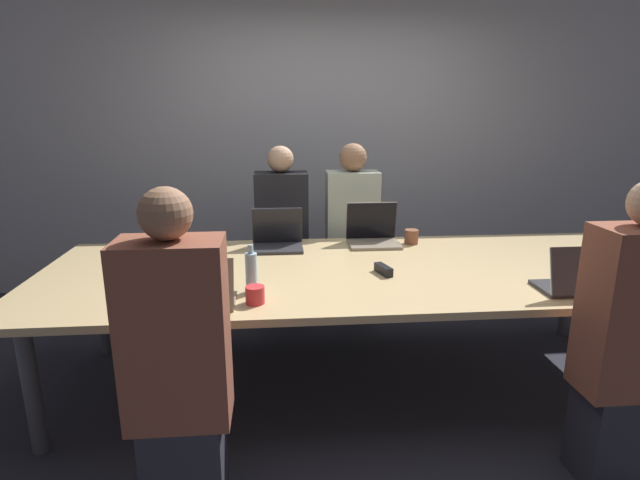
{
  "coord_description": "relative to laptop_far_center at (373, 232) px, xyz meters",
  "views": [
    {
      "loc": [
        -0.47,
        -2.78,
        1.66
      ],
      "look_at": [
        -0.21,
        0.1,
        0.89
      ],
      "focal_mm": 28.0,
      "sensor_mm": 36.0,
      "label": 1
    }
  ],
  "objects": [
    {
      "name": "ground_plane",
      "position": [
        -0.19,
        -0.54,
        -0.82
      ],
      "size": [
        24.0,
        24.0,
        0.0
      ],
      "primitive_type": "plane",
      "color": "#2D2D38"
    },
    {
      "name": "curtain_wall",
      "position": [
        -0.19,
        1.29,
        0.58
      ],
      "size": [
        12.0,
        0.06,
        2.8
      ],
      "color": "#ADADB2",
      "rests_on": "ground_plane"
    },
    {
      "name": "conference_table",
      "position": [
        -0.19,
        -0.54,
        -0.13
      ],
      "size": [
        3.7,
        1.4,
        0.74
      ],
      "color": "#D6B77F",
      "rests_on": "ground_plane"
    },
    {
      "name": "laptop_far_center",
      "position": [
        0.0,
        0.0,
        0.0
      ],
      "size": [
        0.36,
        0.28,
        0.28
      ],
      "color": "gray",
      "rests_on": "conference_table"
    },
    {
      "name": "person_far_center",
      "position": [
        -0.08,
        0.44,
        -0.14
      ],
      "size": [
        0.4,
        0.24,
        1.41
      ],
      "color": "#2D2D38",
      "rests_on": "ground_plane"
    },
    {
      "name": "cup_far_center",
      "position": [
        0.27,
        -0.03,
        -0.03
      ],
      "size": [
        0.1,
        0.1,
        0.1
      ],
      "color": "brown",
      "rests_on": "conference_table"
    },
    {
      "name": "laptop_near_left",
      "position": [
        -1.04,
        -1.07,
        -0.01
      ],
      "size": [
        0.35,
        0.25,
        0.24
      ],
      "rotation": [
        0.0,
        0.0,
        3.14
      ],
      "color": "gray",
      "rests_on": "conference_table"
    },
    {
      "name": "person_near_left",
      "position": [
        -1.06,
        -1.52,
        -0.15
      ],
      "size": [
        0.4,
        0.24,
        1.39
      ],
      "rotation": [
        0.0,
        0.0,
        3.14
      ],
      "color": "#2D2D38",
      "rests_on": "ground_plane"
    },
    {
      "name": "cup_near_left",
      "position": [
        -0.78,
        -1.04,
        -0.04
      ],
      "size": [
        0.09,
        0.09,
        0.09
      ],
      "color": "red",
      "rests_on": "conference_table"
    },
    {
      "name": "bottle_near_left",
      "position": [
        -0.8,
        -0.89,
        0.03
      ],
      "size": [
        0.06,
        0.06,
        0.25
      ],
      "color": "#ADD1E0",
      "rests_on": "conference_table"
    },
    {
      "name": "laptop_far_midleft",
      "position": [
        -0.66,
        -0.05,
        -0.0
      ],
      "size": [
        0.34,
        0.26,
        0.27
      ],
      "color": "#333338",
      "rests_on": "conference_table"
    },
    {
      "name": "person_far_midleft",
      "position": [
        -0.63,
        0.42,
        -0.15
      ],
      "size": [
        0.4,
        0.24,
        1.39
      ],
      "color": "#2D2D38",
      "rests_on": "ground_plane"
    },
    {
      "name": "laptop_near_right",
      "position": [
        0.84,
        -1.05,
        -0.01
      ],
      "size": [
        0.31,
        0.25,
        0.25
      ],
      "rotation": [
        0.0,
        0.0,
        3.14
      ],
      "color": "#333338",
      "rests_on": "conference_table"
    },
    {
      "name": "person_near_right",
      "position": [
        0.85,
        -1.48,
        -0.15
      ],
      "size": [
        0.4,
        0.24,
        1.39
      ],
      "rotation": [
        0.0,
        0.0,
        3.14
      ],
      "color": "#2D2D38",
      "rests_on": "ground_plane"
    },
    {
      "name": "cup_near_right",
      "position": [
        1.1,
        -0.99,
        -0.04
      ],
      "size": [
        0.07,
        0.07,
        0.09
      ],
      "color": "brown",
      "rests_on": "conference_table"
    },
    {
      "name": "stapler",
      "position": [
        -0.06,
        -0.66,
        -0.06
      ],
      "size": [
        0.08,
        0.16,
        0.05
      ],
      "rotation": [
        0.0,
        0.0,
        0.29
      ],
      "color": "black",
      "rests_on": "conference_table"
    }
  ]
}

